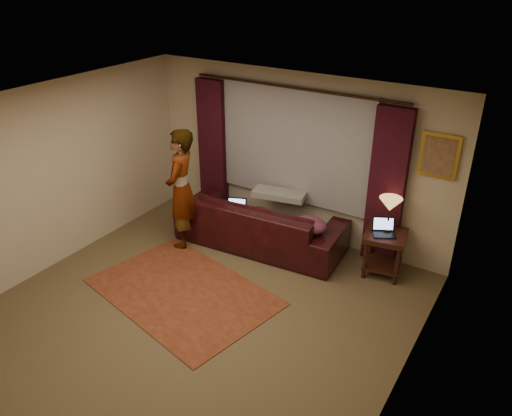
% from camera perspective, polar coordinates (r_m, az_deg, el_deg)
% --- Properties ---
extents(floor, '(5.00, 5.00, 0.01)m').
position_cam_1_polar(floor, '(6.54, -6.48, -11.75)').
color(floor, brown).
rests_on(floor, ground).
extents(ceiling, '(5.00, 5.00, 0.02)m').
position_cam_1_polar(ceiling, '(5.33, -7.93, 10.72)').
color(ceiling, silver).
rests_on(ceiling, ground).
extents(wall_back, '(5.00, 0.02, 2.60)m').
position_cam_1_polar(wall_back, '(7.73, 4.52, 5.87)').
color(wall_back, '#C4B69A').
rests_on(wall_back, ground).
extents(wall_left, '(0.02, 5.00, 2.60)m').
position_cam_1_polar(wall_left, '(7.53, -22.20, 3.30)').
color(wall_left, '#C4B69A').
rests_on(wall_left, ground).
extents(wall_right, '(0.02, 5.00, 2.60)m').
position_cam_1_polar(wall_right, '(4.86, 16.91, -9.12)').
color(wall_right, '#C4B69A').
rests_on(wall_right, ground).
extents(sheer_curtain, '(2.50, 0.05, 1.80)m').
position_cam_1_polar(sheer_curtain, '(7.61, 4.36, 7.14)').
color(sheer_curtain, gray).
rests_on(sheer_curtain, wall_back).
extents(drape_left, '(0.50, 0.14, 2.30)m').
position_cam_1_polar(drape_left, '(8.43, -4.95, 6.82)').
color(drape_left, '#320B17').
rests_on(drape_left, floor).
extents(drape_right, '(0.50, 0.14, 2.30)m').
position_cam_1_polar(drape_right, '(7.16, 14.72, 2.24)').
color(drape_right, '#320B17').
rests_on(drape_right, floor).
extents(curtain_rod, '(0.04, 0.04, 3.40)m').
position_cam_1_polar(curtain_rod, '(7.31, 4.42, 13.53)').
color(curtain_rod, black).
rests_on(curtain_rod, wall_back).
extents(picture_frame, '(0.50, 0.04, 0.60)m').
position_cam_1_polar(picture_frame, '(6.90, 20.20, 5.61)').
color(picture_frame, gold).
rests_on(picture_frame, wall_back).
extents(sofa, '(2.67, 1.32, 1.05)m').
position_cam_1_polar(sofa, '(7.63, 0.55, -0.73)').
color(sofa, black).
rests_on(sofa, floor).
extents(throw_blanket, '(0.86, 0.48, 0.10)m').
position_cam_1_polar(throw_blanket, '(7.60, 2.70, 3.47)').
color(throw_blanket, gray).
rests_on(throw_blanket, sofa).
extents(clothing_pile, '(0.60, 0.54, 0.21)m').
position_cam_1_polar(clothing_pile, '(7.14, 6.15, -1.99)').
color(clothing_pile, brown).
rests_on(clothing_pile, sofa).
extents(laptop_sofa, '(0.39, 0.41, 0.21)m').
position_cam_1_polar(laptop_sofa, '(7.60, -2.32, 0.03)').
color(laptop_sofa, black).
rests_on(laptop_sofa, sofa).
extents(area_rug, '(2.73, 2.11, 0.01)m').
position_cam_1_polar(area_rug, '(6.90, -8.37, -9.44)').
color(area_rug, brown).
rests_on(area_rug, floor).
extents(end_table, '(0.65, 0.65, 0.65)m').
position_cam_1_polar(end_table, '(7.26, 14.36, -5.05)').
color(end_table, black).
rests_on(end_table, floor).
extents(tiffany_lamp, '(0.33, 0.33, 0.50)m').
position_cam_1_polar(tiffany_lamp, '(7.05, 14.95, -0.74)').
color(tiffany_lamp, olive).
rests_on(tiffany_lamp, end_table).
extents(laptop_table, '(0.42, 0.43, 0.22)m').
position_cam_1_polar(laptop_table, '(7.00, 14.52, -2.21)').
color(laptop_table, black).
rests_on(laptop_table, end_table).
extents(person, '(0.70, 0.70, 1.87)m').
position_cam_1_polar(person, '(7.55, -8.52, 2.12)').
color(person, gray).
rests_on(person, floor).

